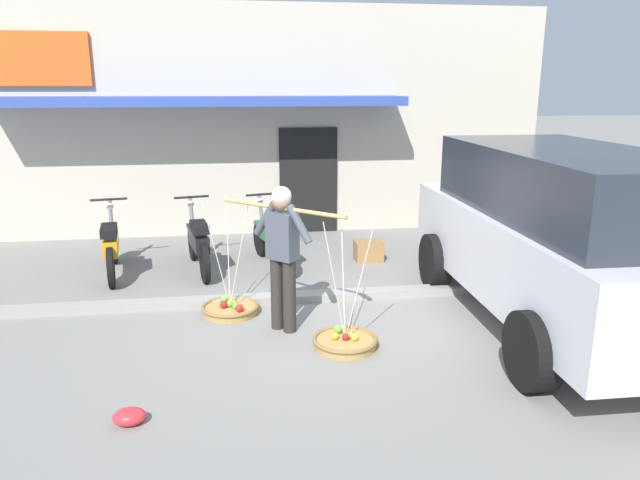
{
  "coord_description": "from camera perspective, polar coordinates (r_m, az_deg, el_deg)",
  "views": [
    {
      "loc": [
        -0.8,
        -6.58,
        2.77
      ],
      "look_at": [
        0.25,
        0.6,
        0.85
      ],
      "focal_mm": 32.94,
      "sensor_mm": 36.0,
      "label": 1
    }
  ],
  "objects": [
    {
      "name": "storefront_building",
      "position": [
        13.56,
        -10.92,
        11.75
      ],
      "size": [
        13.0,
        6.0,
        4.2
      ],
      "color": "beige",
      "rests_on": "ground"
    },
    {
      "name": "wooden_crate",
      "position": [
        9.56,
        4.72,
        -1.07
      ],
      "size": [
        0.44,
        0.36,
        0.32
      ],
      "primitive_type": "cube",
      "color": "olive",
      "rests_on": "ground"
    },
    {
      "name": "motorcycle_nearest_shop",
      "position": [
        9.26,
        -19.62,
        -0.55
      ],
      "size": [
        0.54,
        1.81,
        1.09
      ],
      "color": "black",
      "rests_on": "ground"
    },
    {
      "name": "motorcycle_third_in_row",
      "position": [
        9.18,
        -4.65,
        0.16
      ],
      "size": [
        0.63,
        1.78,
        1.09
      ],
      "color": "black",
      "rests_on": "ground"
    },
    {
      "name": "sidewalk_curb",
      "position": [
        7.81,
        -1.95,
        -5.56
      ],
      "size": [
        20.0,
        0.24,
        0.1
      ],
      "primitive_type": "cube",
      "color": "gray",
      "rests_on": "ground"
    },
    {
      "name": "motorcycle_second_in_row",
      "position": [
        9.11,
        -11.76,
        -0.23
      ],
      "size": [
        0.58,
        1.8,
        1.09
      ],
      "color": "black",
      "rests_on": "ground"
    },
    {
      "name": "fruit_basket_right_side",
      "position": [
        6.49,
        2.44,
        -9.77
      ],
      "size": [
        0.71,
        0.71,
        1.45
      ],
      "color": "#B2894C",
      "rests_on": "ground"
    },
    {
      "name": "plastic_litter_bag",
      "position": [
        5.4,
        -18.05,
        -15.99
      ],
      "size": [
        0.28,
        0.22,
        0.14
      ],
      "primitive_type": "ellipsoid",
      "color": "red",
      "rests_on": "ground"
    },
    {
      "name": "fruit_basket_left_side",
      "position": [
        7.46,
        -8.71,
        -6.56
      ],
      "size": [
        0.71,
        0.71,
        1.45
      ],
      "color": "#B2894C",
      "rests_on": "ground"
    },
    {
      "name": "fruit_vendor",
      "position": [
        6.64,
        -3.67,
        -0.88
      ],
      "size": [
        1.27,
        1.2,
        1.7
      ],
      "color": "#2D2823",
      "rests_on": "ground"
    },
    {
      "name": "parked_truck",
      "position": [
        7.27,
        22.19,
        0.67
      ],
      "size": [
        2.24,
        4.85,
        2.1
      ],
      "color": "silver",
      "rests_on": "ground"
    },
    {
      "name": "ground_plane",
      "position": [
        7.18,
        -1.31,
        -7.87
      ],
      "size": [
        90.0,
        90.0,
        0.0
      ],
      "primitive_type": "plane",
      "color": "gray"
    }
  ]
}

